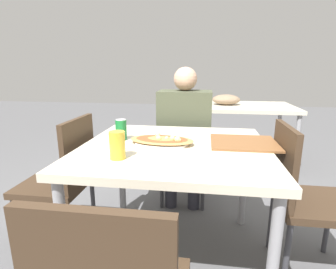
{
  "coord_description": "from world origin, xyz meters",
  "views": [
    {
      "loc": [
        0.16,
        -1.4,
        1.15
      ],
      "look_at": [
        -0.04,
        0.01,
        0.79
      ],
      "focal_mm": 28.0,
      "sensor_mm": 36.0,
      "label": 1
    }
  ],
  "objects_px": {
    "chair_far_seated": "(185,146)",
    "person_seated": "(184,126)",
    "soda_can": "(121,130)",
    "pizza_main": "(162,141)",
    "chair_side_right": "(302,193)",
    "dining_table": "(174,158)",
    "drink_glass": "(117,145)",
    "chair_side_left": "(64,176)"
  },
  "relations": [
    {
      "from": "chair_side_right",
      "to": "soda_can",
      "type": "bearing_deg",
      "value": -93.74
    },
    {
      "from": "dining_table",
      "to": "chair_side_right",
      "type": "xyz_separation_m",
      "value": [
        0.71,
        0.0,
        -0.17
      ]
    },
    {
      "from": "chair_side_left",
      "to": "soda_can",
      "type": "relative_size",
      "value": 6.85
    },
    {
      "from": "dining_table",
      "to": "pizza_main",
      "type": "height_order",
      "value": "pizza_main"
    },
    {
      "from": "drink_glass",
      "to": "chair_side_right",
      "type": "bearing_deg",
      "value": 15.39
    },
    {
      "from": "chair_side_right",
      "to": "drink_glass",
      "type": "relative_size",
      "value": 6.41
    },
    {
      "from": "chair_side_left",
      "to": "drink_glass",
      "type": "height_order",
      "value": "drink_glass"
    },
    {
      "from": "chair_side_left",
      "to": "drink_glass",
      "type": "relative_size",
      "value": 6.41
    },
    {
      "from": "chair_side_right",
      "to": "chair_far_seated",
      "type": "bearing_deg",
      "value": -138.75
    },
    {
      "from": "soda_can",
      "to": "person_seated",
      "type": "bearing_deg",
      "value": 62.44
    },
    {
      "from": "soda_can",
      "to": "drink_glass",
      "type": "bearing_deg",
      "value": -74.98
    },
    {
      "from": "chair_side_left",
      "to": "chair_side_right",
      "type": "distance_m",
      "value": 1.42
    },
    {
      "from": "person_seated",
      "to": "soda_can",
      "type": "distance_m",
      "value": 0.72
    },
    {
      "from": "drink_glass",
      "to": "pizza_main",
      "type": "bearing_deg",
      "value": 58.5
    },
    {
      "from": "chair_far_seated",
      "to": "pizza_main",
      "type": "bearing_deg",
      "value": 84.85
    },
    {
      "from": "chair_far_seated",
      "to": "chair_side_left",
      "type": "distance_m",
      "value": 1.05
    },
    {
      "from": "pizza_main",
      "to": "soda_can",
      "type": "distance_m",
      "value": 0.27
    },
    {
      "from": "person_seated",
      "to": "pizza_main",
      "type": "height_order",
      "value": "person_seated"
    },
    {
      "from": "pizza_main",
      "to": "drink_glass",
      "type": "height_order",
      "value": "drink_glass"
    },
    {
      "from": "person_seated",
      "to": "pizza_main",
      "type": "xyz_separation_m",
      "value": [
        -0.07,
        -0.69,
        0.06
      ]
    },
    {
      "from": "chair_side_right",
      "to": "pizza_main",
      "type": "bearing_deg",
      "value": -90.98
    },
    {
      "from": "chair_side_right",
      "to": "drink_glass",
      "type": "height_order",
      "value": "drink_glass"
    },
    {
      "from": "chair_side_left",
      "to": "soda_can",
      "type": "height_order",
      "value": "chair_side_left"
    },
    {
      "from": "chair_far_seated",
      "to": "drink_glass",
      "type": "relative_size",
      "value": 6.41
    },
    {
      "from": "dining_table",
      "to": "person_seated",
      "type": "relative_size",
      "value": 0.9
    },
    {
      "from": "person_seated",
      "to": "drink_glass",
      "type": "height_order",
      "value": "person_seated"
    },
    {
      "from": "soda_can",
      "to": "chair_side_left",
      "type": "bearing_deg",
      "value": -174.01
    },
    {
      "from": "drink_glass",
      "to": "chair_side_left",
      "type": "bearing_deg",
      "value": 148.09
    },
    {
      "from": "dining_table",
      "to": "soda_can",
      "type": "bearing_deg",
      "value": 167.8
    },
    {
      "from": "person_seated",
      "to": "pizza_main",
      "type": "distance_m",
      "value": 0.69
    },
    {
      "from": "chair_far_seated",
      "to": "person_seated",
      "type": "height_order",
      "value": "person_seated"
    },
    {
      "from": "dining_table",
      "to": "chair_far_seated",
      "type": "xyz_separation_m",
      "value": [
        -0.0,
        0.81,
        -0.17
      ]
    },
    {
      "from": "person_seated",
      "to": "pizza_main",
      "type": "relative_size",
      "value": 3.0
    },
    {
      "from": "chair_side_left",
      "to": "soda_can",
      "type": "bearing_deg",
      "value": -84.01
    },
    {
      "from": "chair_far_seated",
      "to": "person_seated",
      "type": "xyz_separation_m",
      "value": [
        0.0,
        -0.11,
        0.2
      ]
    },
    {
      "from": "dining_table",
      "to": "chair_side_right",
      "type": "bearing_deg",
      "value": 0.3
    },
    {
      "from": "chair_side_left",
      "to": "chair_side_right",
      "type": "xyz_separation_m",
      "value": [
        1.42,
        -0.03,
        0.0
      ]
    },
    {
      "from": "person_seated",
      "to": "soda_can",
      "type": "xyz_separation_m",
      "value": [
        -0.33,
        -0.63,
        0.11
      ]
    },
    {
      "from": "chair_far_seated",
      "to": "pizza_main",
      "type": "distance_m",
      "value": 0.84
    },
    {
      "from": "chair_far_seated",
      "to": "dining_table",
      "type": "bearing_deg",
      "value": 90.15
    },
    {
      "from": "person_seated",
      "to": "dining_table",
      "type": "bearing_deg",
      "value": 90.18
    },
    {
      "from": "pizza_main",
      "to": "drink_glass",
      "type": "xyz_separation_m",
      "value": [
        -0.17,
        -0.28,
        0.05
      ]
    }
  ]
}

